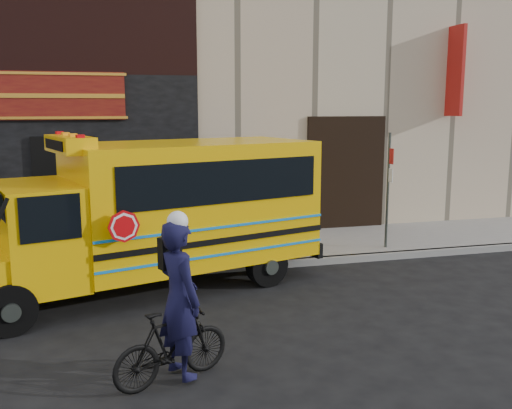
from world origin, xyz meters
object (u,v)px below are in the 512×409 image
Objects in this scene: bicycle at (172,346)px; cyclist at (179,303)px; sign_pole at (388,187)px; school_bus at (160,210)px.

bicycle is 0.54m from cyclist.
sign_pole is 7.42m from cyclist.
school_bus reaches higher than bicycle.
sign_pole is 1.41× the size of cyclist.
school_bus is at bearing -26.31° from bicycle.
sign_pole is at bearing -70.43° from bicycle.
cyclist is at bearing -137.67° from sign_pole.
school_bus is 4.53× the size of bicycle.
sign_pole is 1.77× the size of bicycle.
cyclist is (-5.47, -4.98, -0.57)m from sign_pole.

